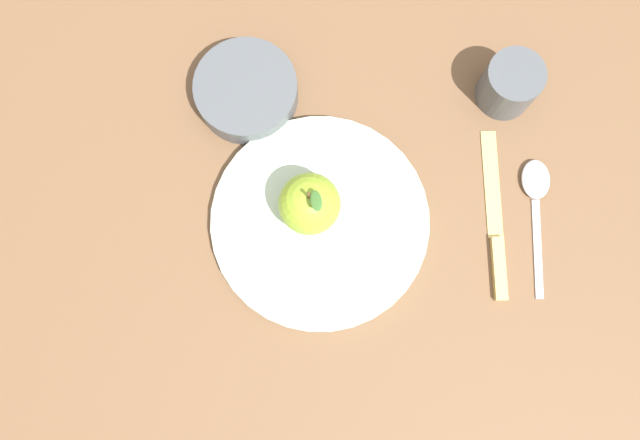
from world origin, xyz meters
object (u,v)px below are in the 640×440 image
knife (496,230)px  spoon (536,194)px  dinner_plate (320,222)px  side_bowl (246,90)px  apple (309,204)px  cup (511,83)px

knife → spoon: 0.07m
dinner_plate → spoon: bearing=47.2°
dinner_plate → side_bowl: bearing=158.9°
side_bowl → dinner_plate: bearing=-21.1°
spoon → dinner_plate: bearing=-132.8°
apple → side_bowl: (-0.15, 0.06, -0.03)m
apple → knife: size_ratio=0.52×
cup → knife: (0.09, -0.14, -0.03)m
apple → cup: apple is taller
side_bowl → spoon: size_ratio=0.87×
apple → spoon: (0.19, 0.19, -0.05)m
side_bowl → cup: size_ratio=1.83×
knife → cup: bearing=123.8°
knife → spoon: size_ratio=1.16×
apple → spoon: bearing=44.2°
apple → spoon: size_ratio=0.60×
cup → spoon: cup is taller
cup → side_bowl: bearing=-139.9°
apple → knife: apple is taller
dinner_plate → knife: 0.21m
dinner_plate → knife: size_ratio=1.55×
cup → knife: bearing=-56.2°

